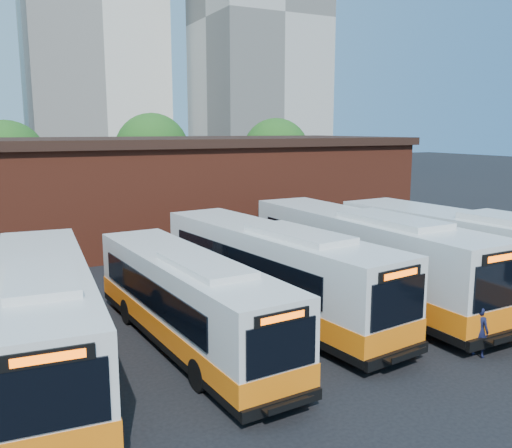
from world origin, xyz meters
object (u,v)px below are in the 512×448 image
bus_midwest (273,273)px  bus_east (484,265)px  bus_farwest (44,321)px  bus_west (188,303)px  transit_worker (479,331)px  bus_mideast (364,259)px

bus_midwest → bus_east: 8.31m
bus_farwest → bus_west: bus_farwest is taller
bus_farwest → bus_midwest: bus_midwest is taller
bus_farwest → transit_worker: bearing=-17.9°
bus_west → bus_mideast: size_ratio=0.85×
transit_worker → bus_mideast: bearing=-24.8°
bus_farwest → bus_mideast: bus_mideast is taller
bus_mideast → transit_worker: (-0.51, -6.36, -0.85)m
transit_worker → bus_farwest: bearing=47.5°
bus_midwest → bus_mideast: 4.26m
bus_east → transit_worker: bus_east is taller
bus_midwest → bus_east: (7.71, -3.09, 0.16)m
bus_mideast → bus_east: bus_east is taller
bus_west → bus_midwest: bus_midwest is taller
transit_worker → bus_midwest: bearing=10.2°
bus_farwest → transit_worker: size_ratio=7.64×
bus_farwest → transit_worker: (12.02, -4.92, -0.70)m
bus_midwest → bus_east: bus_east is taller
bus_farwest → bus_west: size_ratio=1.08×
bus_midwest → transit_worker: bearing=-67.1°
bus_west → transit_worker: bearing=-37.0°
bus_midwest → bus_east: bearing=-29.4°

